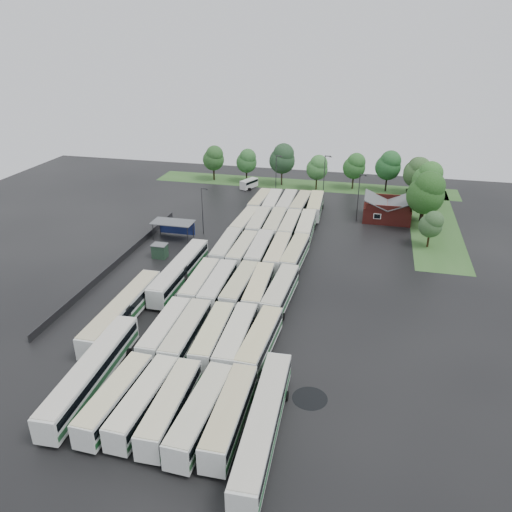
% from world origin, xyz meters
% --- Properties ---
extents(ground, '(160.00, 160.00, 0.00)m').
position_xyz_m(ground, '(0.00, 0.00, 0.00)').
color(ground, black).
rests_on(ground, ground).
extents(brick_building, '(10.07, 8.60, 5.39)m').
position_xyz_m(brick_building, '(24.00, 42.77, 1.87)').
color(brick_building, maroon).
rests_on(brick_building, ground).
extents(wash_shed, '(8.20, 4.20, 3.58)m').
position_xyz_m(wash_shed, '(-17.20, 22.02, 2.99)').
color(wash_shed, '#2D2D30').
rests_on(wash_shed, ground).
extents(utility_hut, '(2.70, 2.20, 2.62)m').
position_xyz_m(utility_hut, '(-16.20, 12.60, 1.32)').
color(utility_hut, '#1B3523').
rests_on(utility_hut, ground).
extents(grass_strip_north, '(80.00, 10.00, 0.01)m').
position_xyz_m(grass_strip_north, '(2.00, 64.80, 0.01)').
color(grass_strip_north, '#315B25').
rests_on(grass_strip_north, ground).
extents(grass_strip_east, '(10.00, 50.00, 0.01)m').
position_xyz_m(grass_strip_east, '(34.00, 42.80, 0.01)').
color(grass_strip_east, '#315B25').
rests_on(grass_strip_east, ground).
extents(west_fence, '(0.10, 50.00, 1.20)m').
position_xyz_m(west_fence, '(-22.20, 8.00, 0.60)').
color(west_fence, '#2D2D30').
rests_on(west_fence, ground).
extents(bus_r0c0, '(3.16, 12.84, 3.55)m').
position_xyz_m(bus_r0c0, '(-4.43, -26.19, 1.95)').
color(bus_r0c0, silver).
rests_on(bus_r0c0, ground).
extents(bus_r0c1, '(3.09, 12.80, 3.54)m').
position_xyz_m(bus_r0c1, '(-1.25, -25.91, 1.95)').
color(bus_r0c1, silver).
rests_on(bus_r0c1, ground).
extents(bus_r0c2, '(3.03, 12.91, 3.58)m').
position_xyz_m(bus_r0c2, '(1.88, -26.05, 1.97)').
color(bus_r0c2, silver).
rests_on(bus_r0c2, ground).
extents(bus_r0c3, '(3.33, 13.37, 3.69)m').
position_xyz_m(bus_r0c3, '(5.37, -26.32, 2.03)').
color(bus_r0c3, silver).
rests_on(bus_r0c3, ground).
extents(bus_r0c4, '(3.02, 13.31, 3.69)m').
position_xyz_m(bus_r0c4, '(8.38, -25.89, 2.03)').
color(bus_r0c4, silver).
rests_on(bus_r0c4, ground).
extents(bus_r1c0, '(2.96, 12.92, 3.58)m').
position_xyz_m(bus_r1c0, '(-4.39, -12.61, 1.97)').
color(bus_r1c0, silver).
rests_on(bus_r1c0, ground).
extents(bus_r1c1, '(3.10, 13.21, 3.66)m').
position_xyz_m(bus_r1c1, '(-1.40, -12.72, 2.01)').
color(bus_r1c1, silver).
rests_on(bus_r1c1, ground).
extents(bus_r1c2, '(3.19, 12.93, 3.57)m').
position_xyz_m(bus_r1c2, '(2.16, -12.46, 1.97)').
color(bus_r1c2, silver).
rests_on(bus_r1c2, ground).
extents(bus_r1c3, '(3.20, 13.41, 3.71)m').
position_xyz_m(bus_r1c3, '(5.26, -12.41, 2.04)').
color(bus_r1c3, silver).
rests_on(bus_r1c3, ground).
extents(bus_r1c4, '(3.40, 13.36, 3.69)m').
position_xyz_m(bus_r1c4, '(8.37, -12.43, 2.03)').
color(bus_r1c4, silver).
rests_on(bus_r1c4, ground).
extents(bus_r2c0, '(3.03, 12.93, 3.58)m').
position_xyz_m(bus_r2c0, '(-4.37, 1.02, 1.97)').
color(bus_r2c0, silver).
rests_on(bus_r2c0, ground).
extents(bus_r2c1, '(3.06, 13.12, 3.64)m').
position_xyz_m(bus_r2c1, '(-1.37, 0.85, 2.00)').
color(bus_r2c1, silver).
rests_on(bus_r2c1, ground).
extents(bus_r2c2, '(2.98, 12.99, 3.60)m').
position_xyz_m(bus_r2c2, '(1.98, 1.36, 1.98)').
color(bus_r2c2, silver).
rests_on(bus_r2c2, ground).
extents(bus_r2c3, '(3.30, 13.12, 3.62)m').
position_xyz_m(bus_r2c3, '(5.02, 1.30, 1.99)').
color(bus_r2c3, silver).
rests_on(bus_r2c3, ground).
extents(bus_r2c4, '(3.43, 13.56, 3.74)m').
position_xyz_m(bus_r2c4, '(8.43, 1.13, 2.06)').
color(bus_r2c4, silver).
rests_on(bus_r2c4, ground).
extents(bus_r3c0, '(3.15, 13.20, 3.65)m').
position_xyz_m(bus_r3c0, '(-4.27, 15.04, 2.01)').
color(bus_r3c0, silver).
rests_on(bus_r3c0, ground).
extents(bus_r3c1, '(2.77, 12.81, 3.56)m').
position_xyz_m(bus_r3c1, '(-1.12, 14.67, 1.96)').
color(bus_r3c1, silver).
rests_on(bus_r3c1, ground).
extents(bus_r3c2, '(3.16, 13.45, 3.73)m').
position_xyz_m(bus_r3c2, '(1.92, 15.13, 2.05)').
color(bus_r3c2, silver).
rests_on(bus_r3c2, ground).
extents(bus_r3c3, '(3.03, 13.33, 3.70)m').
position_xyz_m(bus_r3c3, '(5.28, 14.78, 2.03)').
color(bus_r3c3, silver).
rests_on(bus_r3c3, ground).
extents(bus_r3c4, '(3.34, 13.34, 3.68)m').
position_xyz_m(bus_r3c4, '(8.31, 15.05, 2.03)').
color(bus_r3c4, silver).
rests_on(bus_r3c4, ground).
extents(bus_r4c0, '(3.18, 13.09, 3.62)m').
position_xyz_m(bus_r4c0, '(-4.21, 28.23, 1.99)').
color(bus_r4c0, silver).
rests_on(bus_r4c0, ground).
extents(bus_r4c1, '(3.21, 13.22, 3.66)m').
position_xyz_m(bus_r4c1, '(-1.38, 28.30, 2.01)').
color(bus_r4c1, silver).
rests_on(bus_r4c1, ground).
extents(bus_r4c2, '(3.22, 13.52, 3.74)m').
position_xyz_m(bus_r4c2, '(1.98, 28.30, 2.06)').
color(bus_r4c2, silver).
rests_on(bus_r4c2, ground).
extents(bus_r4c3, '(2.93, 13.11, 3.64)m').
position_xyz_m(bus_r4c3, '(5.02, 28.41, 2.00)').
color(bus_r4c3, silver).
rests_on(bus_r4c3, ground).
extents(bus_r4c4, '(3.27, 13.53, 3.74)m').
position_xyz_m(bus_r4c4, '(8.27, 28.51, 2.06)').
color(bus_r4c4, silver).
rests_on(bus_r4c4, ground).
extents(bus_r5c0, '(3.01, 12.81, 3.55)m').
position_xyz_m(bus_r5c0, '(-4.27, 41.98, 1.95)').
color(bus_r5c0, silver).
rests_on(bus_r5c0, ground).
extents(bus_r5c1, '(3.32, 13.18, 3.64)m').
position_xyz_m(bus_r5c1, '(-1.34, 41.69, 2.00)').
color(bus_r5c1, silver).
rests_on(bus_r5c1, ground).
extents(bus_r5c2, '(3.00, 13.48, 3.74)m').
position_xyz_m(bus_r5c2, '(1.96, 41.65, 2.06)').
color(bus_r5c2, silver).
rests_on(bus_r5c2, ground).
extents(bus_r5c3, '(3.24, 13.26, 3.67)m').
position_xyz_m(bus_r5c3, '(5.11, 42.05, 2.02)').
color(bus_r5c3, silver).
rests_on(bus_r5c3, ground).
extents(bus_r5c4, '(3.45, 13.58, 3.75)m').
position_xyz_m(bus_r5c4, '(8.36, 42.21, 2.06)').
color(bus_r5c4, silver).
rests_on(bus_r5c4, ground).
extents(artic_bus_west_a, '(3.66, 20.03, 3.70)m').
position_xyz_m(artic_bus_west_a, '(-9.17, -22.88, 2.05)').
color(artic_bus_west_a, silver).
rests_on(artic_bus_west_a, ground).
extents(artic_bus_west_b, '(2.97, 20.12, 3.73)m').
position_xyz_m(artic_bus_west_b, '(-8.99, 4.27, 2.07)').
color(artic_bus_west_b, silver).
rests_on(artic_bus_west_b, ground).
extents(artic_bus_west_c, '(2.90, 20.07, 3.72)m').
position_xyz_m(artic_bus_west_c, '(-12.14, -9.50, 2.07)').
color(artic_bus_west_c, silver).
rests_on(artic_bus_west_c, ground).
extents(artic_bus_east, '(3.50, 20.07, 3.71)m').
position_xyz_m(artic_bus_east, '(12.01, -26.31, 2.06)').
color(artic_bus_east, silver).
rests_on(artic_bus_east, ground).
extents(minibus, '(3.95, 5.75, 2.36)m').
position_xyz_m(minibus, '(-11.07, 58.38, 1.31)').
color(minibus, silver).
rests_on(minibus, ground).
extents(tree_north_0, '(5.81, 5.81, 9.62)m').
position_xyz_m(tree_north_0, '(-22.24, 63.69, 6.19)').
color(tree_north_0, black).
rests_on(tree_north_0, ground).
extents(tree_north_1, '(5.51, 5.51, 9.13)m').
position_xyz_m(tree_north_1, '(-13.05, 64.06, 5.87)').
color(tree_north_1, black).
rests_on(tree_north_1, ground).
extents(tree_north_2, '(6.78, 6.78, 11.23)m').
position_xyz_m(tree_north_2, '(-3.18, 63.25, 7.23)').
color(tree_north_2, black).
rests_on(tree_north_2, ground).
extents(tree_north_3, '(5.52, 5.52, 9.15)m').
position_xyz_m(tree_north_3, '(6.31, 61.47, 5.89)').
color(tree_north_3, black).
rests_on(tree_north_3, ground).
extents(tree_north_4, '(5.75, 5.75, 9.52)m').
position_xyz_m(tree_north_4, '(15.50, 64.23, 6.12)').
color(tree_north_4, '#32271A').
rests_on(tree_north_4, ground).
extents(tree_north_5, '(6.40, 6.40, 10.60)m').
position_xyz_m(tree_north_5, '(23.91, 64.15, 6.82)').
color(tree_north_5, black).
rests_on(tree_north_5, ground).
extents(tree_north_6, '(5.66, 5.66, 9.38)m').
position_xyz_m(tree_north_6, '(30.60, 64.01, 6.03)').
color(tree_north_6, black).
rests_on(tree_north_6, ground).
extents(tree_east_0, '(4.48, 4.45, 7.38)m').
position_xyz_m(tree_east_0, '(31.93, 29.05, 4.74)').
color(tree_east_0, black).
rests_on(tree_east_0, ground).
extents(tree_east_1, '(7.56, 7.56, 12.52)m').
position_xyz_m(tree_east_1, '(31.21, 38.32, 8.06)').
color(tree_east_1, black).
rests_on(tree_east_1, ground).
extents(tree_east_2, '(5.39, 5.39, 8.92)m').
position_xyz_m(tree_east_2, '(31.33, 43.24, 5.74)').
color(tree_east_2, black).
rests_on(tree_east_2, ground).
extents(tree_east_3, '(6.74, 6.74, 11.17)m').
position_xyz_m(tree_east_3, '(32.59, 52.57, 7.18)').
color(tree_east_3, black).
rests_on(tree_east_3, ground).
extents(tree_east_4, '(6.33, 6.33, 10.49)m').
position_xyz_m(tree_east_4, '(30.66, 59.11, 6.75)').
color(tree_east_4, black).
rests_on(tree_east_4, ground).
extents(lamp_post_ne, '(1.60, 0.31, 10.41)m').
position_xyz_m(lamp_post_ne, '(17.80, 40.34, 6.05)').
color(lamp_post_ne, '#2D2D30').
rests_on(lamp_post_ne, ground).
extents(lamp_post_nw, '(1.48, 0.29, 9.64)m').
position_xyz_m(lamp_post_nw, '(-12.22, 25.60, 5.60)').
color(lamp_post_nw, '#2D2D30').
rests_on(lamp_post_nw, ground).
extents(lamp_post_back_w, '(1.53, 0.30, 9.96)m').
position_xyz_m(lamp_post_back_w, '(-3.06, 54.80, 5.78)').
color(lamp_post_back_w, '#2D2D30').
rests_on(lamp_post_back_w, ground).
extents(lamp_post_back_e, '(1.67, 0.32, 10.82)m').
position_xyz_m(lamp_post_back_e, '(8.98, 53.76, 6.28)').
color(lamp_post_back_e, '#2D2D30').
rests_on(lamp_post_back_e, ground).
extents(puddle_0, '(3.61, 3.61, 0.01)m').
position_xyz_m(puddle_0, '(-4.76, -19.49, 0.00)').
color(puddle_0, black).
rests_on(puddle_0, ground).
extents(puddle_1, '(3.32, 3.32, 0.01)m').
position_xyz_m(puddle_1, '(7.22, -19.63, 0.00)').
color(puddle_1, black).
rests_on(puddle_1, ground).
extents(puddle_2, '(7.27, 7.27, 0.01)m').
position_xyz_m(puddle_2, '(-9.39, 4.50, 0.00)').
color(puddle_2, black).
rests_on(puddle_2, ground).
extents(puddle_3, '(4.45, 4.45, 0.01)m').
position_xyz_m(puddle_3, '(4.32, -3.11, 0.00)').
color(puddle_3, black).
rests_on(puddle_3, ground).
extents(puddle_4, '(4.07, 4.07, 0.01)m').
position_xyz_m(puddle_4, '(15.78, -19.06, 0.00)').
color(puddle_4, black).
rests_on(puddle_4, ground).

